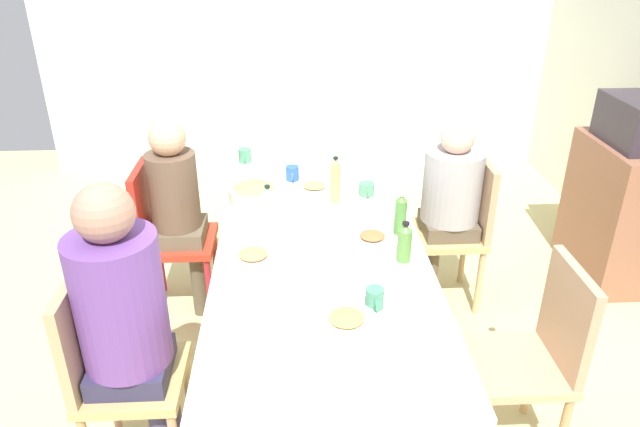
% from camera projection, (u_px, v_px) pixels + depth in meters
% --- Properties ---
extents(ground_plane, '(6.76, 6.76, 0.00)m').
position_uv_depth(ground_plane, '(320.00, 363.00, 3.08)').
color(ground_plane, '#C5B87D').
extents(wall_left, '(0.12, 4.61, 2.60)m').
position_uv_depth(wall_left, '(302.00, 24.00, 5.08)').
color(wall_left, silver).
rests_on(wall_left, ground_plane).
extents(dining_table, '(2.27, 0.96, 0.73)m').
position_uv_depth(dining_table, '(320.00, 254.00, 2.79)').
color(dining_table, white).
rests_on(dining_table, ground_plane).
extents(chair_0, '(0.40, 0.40, 0.90)m').
position_uv_depth(chair_0, '(164.00, 231.00, 3.32)').
color(chair_0, '#B6301E').
rests_on(chair_0, ground_plane).
extents(person_0, '(0.30, 0.30, 1.17)m').
position_uv_depth(person_0, '(177.00, 202.00, 3.24)').
color(person_0, brown).
rests_on(person_0, ground_plane).
extents(chair_1, '(0.40, 0.40, 0.90)m').
position_uv_depth(chair_1, '(111.00, 366.00, 2.31)').
color(chair_1, tan).
rests_on(chair_1, ground_plane).
extents(person_1, '(0.34, 0.34, 1.29)m').
position_uv_depth(person_1, '(124.00, 310.00, 2.19)').
color(person_1, '#372D44').
rests_on(person_1, ground_plane).
extents(chair_2, '(0.40, 0.40, 0.90)m').
position_uv_depth(chair_2, '(536.00, 351.00, 2.39)').
color(chair_2, tan).
rests_on(chair_2, ground_plane).
extents(chair_3, '(0.40, 0.40, 0.90)m').
position_uv_depth(chair_3, '(461.00, 224.00, 3.40)').
color(chair_3, tan).
rests_on(chair_3, ground_plane).
extents(person_3, '(0.33, 0.33, 1.14)m').
position_uv_depth(person_3, '(449.00, 196.00, 3.32)').
color(person_3, brown).
rests_on(person_3, ground_plane).
extents(plate_0, '(0.24, 0.24, 0.04)m').
position_uv_depth(plate_0, '(253.00, 256.00, 2.61)').
color(plate_0, silver).
rests_on(plate_0, dining_table).
extents(plate_1, '(0.23, 0.23, 0.04)m').
position_uv_depth(plate_1, '(314.00, 187.00, 3.29)').
color(plate_1, silver).
rests_on(plate_1, dining_table).
extents(plate_2, '(0.22, 0.22, 0.04)m').
position_uv_depth(plate_2, '(372.00, 238.00, 2.76)').
color(plate_2, silver).
rests_on(plate_2, dining_table).
extents(plate_3, '(0.25, 0.25, 0.04)m').
position_uv_depth(plate_3, '(346.00, 320.00, 2.19)').
color(plate_3, white).
rests_on(plate_3, dining_table).
extents(bowl_0, '(0.27, 0.27, 0.11)m').
position_uv_depth(bowl_0, '(254.00, 194.00, 3.11)').
color(bowl_0, beige).
rests_on(bowl_0, dining_table).
extents(cup_0, '(0.11, 0.07, 0.08)m').
position_uv_depth(cup_0, '(375.00, 298.00, 2.27)').
color(cup_0, '#48876B').
rests_on(cup_0, dining_table).
extents(cup_1, '(0.11, 0.08, 0.09)m').
position_uv_depth(cup_1, '(373.00, 165.00, 3.52)').
color(cup_1, white).
rests_on(cup_1, dining_table).
extents(cup_2, '(0.12, 0.08, 0.09)m').
position_uv_depth(cup_2, '(245.00, 156.00, 3.67)').
color(cup_2, '#4C8E69').
rests_on(cup_2, dining_table).
extents(cup_3, '(0.12, 0.09, 0.07)m').
position_uv_depth(cup_3, '(367.00, 189.00, 3.22)').
color(cup_3, '#4D8E65').
rests_on(cup_3, dining_table).
extents(cup_4, '(0.11, 0.08, 0.08)m').
position_uv_depth(cup_4, '(292.00, 173.00, 3.40)').
color(cup_4, '#2B58A4').
rests_on(cup_4, dining_table).
extents(bottle_0, '(0.05, 0.05, 0.21)m').
position_uv_depth(bottle_0, '(268.00, 206.00, 2.89)').
color(bottle_0, silver).
rests_on(bottle_0, dining_table).
extents(bottle_1, '(0.06, 0.06, 0.19)m').
position_uv_depth(bottle_1, '(405.00, 243.00, 2.57)').
color(bottle_1, '#4E8036').
rests_on(bottle_1, dining_table).
extents(bottle_2, '(0.06, 0.06, 0.22)m').
position_uv_depth(bottle_2, '(401.00, 215.00, 2.79)').
color(bottle_2, '#478237').
rests_on(bottle_2, dining_table).
extents(bottle_3, '(0.05, 0.05, 0.26)m').
position_uv_depth(bottle_3, '(335.00, 181.00, 3.10)').
color(bottle_3, tan).
rests_on(bottle_3, dining_table).
extents(side_cabinet, '(0.70, 0.44, 0.90)m').
position_uv_depth(side_cabinet, '(619.00, 212.00, 3.69)').
color(side_cabinet, brown).
rests_on(side_cabinet, ground_plane).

